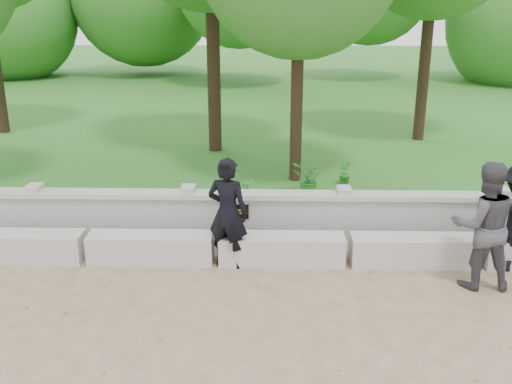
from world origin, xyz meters
TOP-DOWN VIEW (x-y plane):
  - ground at (0.00, 0.00)m, footprint 80.00×80.00m
  - lawn at (0.00, 14.00)m, footprint 40.00×22.00m
  - concrete_bench at (0.00, 1.90)m, footprint 11.90×0.45m
  - parapet_wall at (0.00, 2.60)m, footprint 12.50×0.35m
  - man_main at (0.20, 1.80)m, footprint 0.71×0.65m
  - visitor_left at (3.73, 1.24)m, footprint 0.89×0.70m
  - shrub_b at (2.33, 5.11)m, footprint 0.32×0.35m
  - shrub_c at (1.54, 4.46)m, footprint 0.70×0.67m
  - shrub_d at (0.40, 3.52)m, footprint 0.40×0.42m

SIDE VIEW (x-z plane):
  - ground at x=0.00m, z-range 0.00..0.00m
  - lawn at x=0.00m, z-range 0.00..0.25m
  - concrete_bench at x=0.00m, z-range 0.00..0.45m
  - parapet_wall at x=0.00m, z-range 0.01..0.91m
  - shrub_b at x=2.33m, z-range 0.25..0.77m
  - shrub_d at x=0.40m, z-range 0.25..0.85m
  - shrub_c at x=1.54m, z-range 0.25..0.86m
  - man_main at x=0.20m, z-range 0.00..1.69m
  - visitor_left at x=3.73m, z-range 0.00..1.81m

